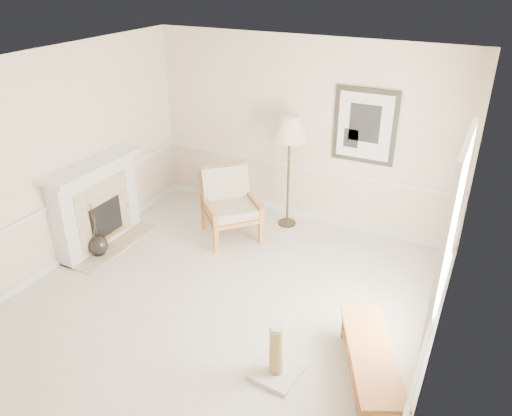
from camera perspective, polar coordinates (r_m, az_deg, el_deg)
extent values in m
plane|color=silver|center=(6.30, -4.61, -11.40)|extent=(5.50, 5.50, 0.00)
cube|color=beige|center=(7.81, 5.44, 8.55)|extent=(5.00, 0.04, 2.90)
cube|color=beige|center=(7.07, -22.83, 4.50)|extent=(0.04, 5.50, 2.90)
cube|color=beige|center=(4.85, 21.14, -5.40)|extent=(0.04, 5.50, 2.90)
cube|color=white|center=(5.05, -5.86, 15.43)|extent=(5.00, 5.50, 0.04)
cube|color=white|center=(8.34, 4.98, -0.66)|extent=(4.95, 0.04, 0.10)
cube|color=white|center=(7.98, 5.22, 4.76)|extent=(4.95, 0.04, 0.05)
cube|color=white|center=(5.17, 21.37, -2.68)|extent=(0.03, 1.20, 1.80)
cube|color=white|center=(5.17, 21.26, -2.65)|extent=(0.05, 1.34, 1.94)
cube|color=black|center=(7.44, 12.34, 9.13)|extent=(0.92, 0.04, 1.10)
cube|color=white|center=(7.42, 12.28, 9.08)|extent=(0.78, 0.01, 0.96)
cube|color=black|center=(7.40, 12.31, 9.44)|extent=(0.45, 0.01, 0.55)
cube|color=white|center=(7.66, -17.79, 0.25)|extent=(0.28, 1.50, 1.25)
cube|color=white|center=(7.37, -18.22, 4.73)|extent=(0.46, 1.64, 0.06)
cube|color=#C6B28E|center=(7.59, -16.92, -0.48)|extent=(0.02, 1.05, 0.95)
cube|color=black|center=(7.65, -16.73, -1.36)|extent=(0.02, 0.62, 0.58)
cube|color=gold|center=(7.76, -16.46, -3.06)|extent=(0.01, 0.66, 0.05)
cube|color=#C6B28E|center=(7.83, -16.32, -3.98)|extent=(0.60, 1.50, 0.03)
sphere|color=black|center=(7.55, -17.63, -4.08)|extent=(0.29, 0.29, 0.29)
cylinder|color=black|center=(7.62, -17.50, -4.88)|extent=(0.19, 0.19, 0.08)
cylinder|color=black|center=(7.38, -18.03, -1.57)|extent=(0.06, 0.12, 0.45)
cylinder|color=black|center=(7.39, -17.99, -1.82)|extent=(0.07, 0.14, 0.37)
cylinder|color=black|center=(7.36, -18.07, -1.32)|extent=(0.04, 0.06, 0.54)
cube|color=#AF6738|center=(7.28, -4.59, -3.56)|extent=(0.10, 0.10, 0.43)
cube|color=#AF6738|center=(7.87, -5.97, -1.12)|extent=(0.10, 0.10, 0.43)
cube|color=#AF6738|center=(7.46, 0.60, -2.65)|extent=(0.10, 0.10, 0.43)
cube|color=#AF6738|center=(8.04, -1.13, -0.34)|extent=(0.10, 0.10, 0.43)
cube|color=#AF6738|center=(7.57, -2.81, -0.67)|extent=(1.12, 1.12, 0.06)
cube|color=#AF6738|center=(7.73, -3.66, 2.80)|extent=(0.68, 0.70, 0.62)
cube|color=#AF6738|center=(7.40, -5.43, 0.23)|extent=(0.62, 0.60, 0.06)
cube|color=#AF6738|center=(7.58, -0.31, 1.03)|extent=(0.62, 0.60, 0.06)
cube|color=white|center=(7.52, -2.82, 0.02)|extent=(1.02, 1.02, 0.14)
cube|color=white|center=(7.66, -3.52, 2.76)|extent=(0.66, 0.68, 0.55)
cylinder|color=black|center=(8.11, 3.54, -1.72)|extent=(0.29, 0.29, 0.03)
cylinder|color=black|center=(7.75, 3.71, 3.62)|extent=(0.04, 0.04, 1.62)
cone|color=beige|center=(7.48, 3.89, 9.14)|extent=(0.68, 0.68, 0.36)
cube|color=#AF6738|center=(5.25, 13.05, -15.81)|extent=(1.01, 1.50, 0.04)
cube|color=#AF6738|center=(5.44, 12.72, -18.07)|extent=(0.91, 1.38, 0.03)
cube|color=#AF6738|center=(5.84, 10.04, -12.99)|extent=(0.07, 0.07, 0.37)
cube|color=#AF6738|center=(5.90, 13.30, -12.90)|extent=(0.07, 0.07, 0.37)
cube|color=beige|center=(5.45, 2.32, -18.30)|extent=(0.49, 0.49, 0.06)
cylinder|color=tan|center=(5.24, 2.38, -15.98)|extent=(0.15, 0.15, 0.55)
cylinder|color=beige|center=(5.04, 2.44, -13.51)|extent=(0.17, 0.17, 0.05)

